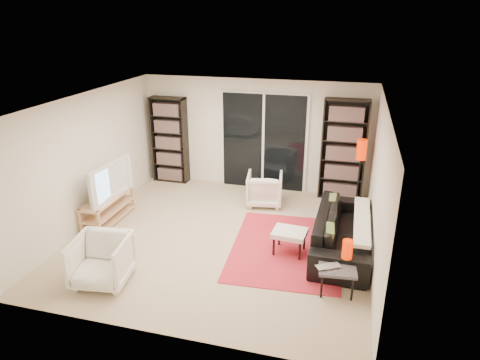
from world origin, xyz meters
name	(u,v)px	position (x,y,z in m)	size (l,w,h in m)	color
floor	(222,238)	(0.00, 0.00, 0.00)	(5.00, 5.00, 0.00)	beige
wall_back	(255,135)	(0.00, 2.50, 1.20)	(5.00, 0.02, 2.40)	silver
wall_front	(154,250)	(0.00, -2.50, 1.20)	(5.00, 0.02, 2.40)	silver
wall_left	(88,161)	(-2.50, 0.00, 1.20)	(0.02, 5.00, 2.40)	silver
wall_right	(379,189)	(2.50, 0.00, 1.20)	(0.02, 5.00, 2.40)	silver
ceiling	(219,101)	(0.00, 0.00, 2.40)	(5.00, 5.00, 0.02)	white
sliding_door	(263,142)	(0.20, 2.46, 1.05)	(1.92, 0.08, 2.16)	white
bookshelf_left	(170,140)	(-1.95, 2.33, 0.98)	(0.80, 0.30, 1.95)	black
bookshelf_right	(343,150)	(1.90, 2.33, 1.05)	(0.90, 0.30, 2.10)	black
tv_stand	(108,208)	(-2.24, 0.07, 0.26)	(0.42, 1.30, 0.50)	#E6AD7B
tv	(106,180)	(-2.22, 0.07, 0.84)	(1.18, 0.15, 0.68)	black
rug	(286,248)	(1.14, -0.06, 0.01)	(1.77, 2.40, 0.01)	red
sofa	(344,231)	(2.05, 0.17, 0.33)	(2.27, 0.89, 0.66)	black
armchair_back	(264,189)	(0.42, 1.59, 0.33)	(0.70, 0.72, 0.66)	white
armchair_front	(101,261)	(-1.28, -1.70, 0.36)	(0.77, 0.79, 0.72)	white
ottoman	(290,234)	(1.21, -0.19, 0.34)	(0.57, 0.48, 0.40)	white
side_table	(337,268)	(2.01, -1.03, 0.36)	(0.56, 0.56, 0.40)	#444449
laptop	(330,269)	(1.91, -1.14, 0.41)	(0.34, 0.22, 0.03)	silver
table_lamp	(347,251)	(2.12, -0.88, 0.57)	(0.15, 0.15, 0.34)	red
floor_lamp	(361,157)	(2.24, 1.82, 1.11)	(0.22, 0.22, 1.44)	black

